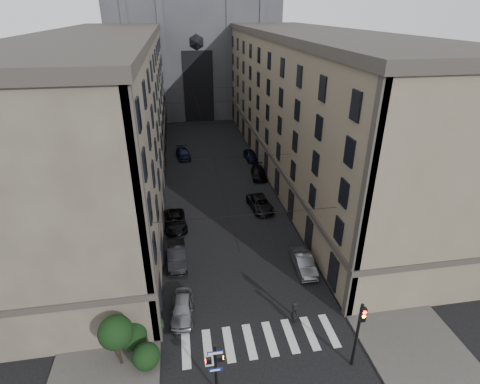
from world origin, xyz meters
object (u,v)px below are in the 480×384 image
car_right_near (304,262)px  car_right_far (251,155)px  car_left_far (183,154)px  car_right_midnear (260,204)px  car_left_midfar (175,221)px  pedestrian_signal_left (215,366)px  car_left_near (182,308)px  car_left_midnear (177,256)px  car_right_midfar (258,173)px  traffic_light_right (359,329)px  gothic_tower (193,27)px  pedestrian (294,312)px

car_right_near → car_right_far: (0.57, 27.73, -0.00)m
car_left_far → car_right_midnear: bearing=-72.4°
car_right_near → car_right_far: 27.74m
car_left_midfar → car_left_far: (1.52, 21.04, -0.01)m
pedestrian_signal_left → car_left_near: size_ratio=0.95×
car_right_near → car_right_far: same height
car_left_midnear → car_right_midnear: 13.29m
car_right_midfar → traffic_light_right: bearing=-85.0°
gothic_tower → car_right_far: size_ratio=13.70×
gothic_tower → traffic_light_right: 74.67m
car_right_midfar → pedestrian: 27.15m
traffic_light_right → car_left_midfar: traffic_light_right is taller
traffic_light_right → car_left_midfar: bearing=119.9°
car_left_midfar → pedestrian: 17.64m
pedestrian_signal_left → traffic_light_right: bearing=2.6°
car_left_midnear → pedestrian: bearing=-48.2°
car_right_near → pedestrian: bearing=-112.9°
gothic_tower → pedestrian: gothic_tower is taller
car_left_midnear → car_right_midnear: bearing=40.1°
car_left_midfar → car_right_far: bearing=53.1°
car_right_near → car_right_midnear: car_right_near is taller
car_left_midfar → pedestrian: (8.60, -15.40, 0.27)m
pedestrian → gothic_tower: bearing=-14.2°
gothic_tower → car_left_midnear: (-5.67, -59.81, -17.00)m
gothic_tower → pedestrian: 70.82m
car_left_midfar → pedestrian: size_ratio=2.58×
car_left_near → pedestrian: bearing=-9.2°
traffic_light_right → car_left_far: traffic_light_right is taller
car_right_near → car_left_near: bearing=-158.8°
car_right_far → pedestrian: size_ratio=2.18×
traffic_light_right → car_left_midnear: 17.56m
gothic_tower → pedestrian_signal_left: (-3.51, -73.46, -15.48)m
gothic_tower → car_left_far: size_ratio=12.18×
car_right_midfar → pedestrian: (-3.07, -26.97, 0.28)m
car_left_far → pedestrian: size_ratio=2.46×
car_right_midfar → car_left_midnear: bearing=-117.2°
car_right_midnear → pedestrian: bearing=-100.3°
gothic_tower → car_right_far: gothic_tower is taller
car_left_near → car_left_far: car_left_near is taller
car_left_far → car_right_midnear: car_left_far is taller
car_left_midfar → gothic_tower: bearing=79.9°
gothic_tower → pedestrian_signal_left: bearing=-92.7°
traffic_light_right → gothic_tower: bearing=94.4°
pedestrian_signal_left → car_left_midfar: (-2.20, 20.13, -1.63)m
car_left_midnear → car_left_midfar: size_ratio=0.97×
car_left_far → car_right_near: bearing=-78.7°
car_left_far → gothic_tower: bearing=76.0°
car_right_far → pedestrian: pedestrian is taller
traffic_light_right → car_right_far: traffic_light_right is taller
car_left_near → pedestrian: size_ratio=2.17×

